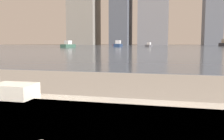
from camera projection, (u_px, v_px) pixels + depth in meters
The scene contains 8 objects.
towel_stack at pixel (14, 91), 1.39m from camera, with size 0.23×0.17×0.08m.
harbor_water at pixel (172, 47), 60.28m from camera, with size 180.00×110.00×0.01m.
harbor_boat_1 at pixel (117, 45), 78.54m from camera, with size 2.22×3.24×1.15m.
harbor_boat_3 at pixel (149, 45), 58.57m from camera, with size 1.52×3.00×1.07m.
harbor_boat_4 at pixel (118, 45), 57.45m from camera, with size 1.52×4.10×1.52m.
harbor_boat_5 at pixel (68, 45), 49.07m from camera, with size 1.78×3.84×1.39m.
skyline_tower_2 at pixel (154, 2), 114.36m from camera, with size 13.48×9.55×39.34m.
skyline_tower_3 at pixel (212, 16), 108.98m from camera, with size 7.39×13.56×25.67m.
Camera 1 is at (0.59, -0.22, 0.88)m, focal length 40.00 mm.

